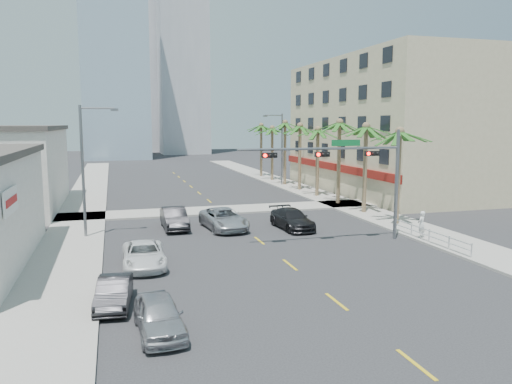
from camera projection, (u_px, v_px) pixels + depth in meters
ground at (319, 288)px, 23.83m from camera, size 260.00×260.00×0.00m
sidewalk_right at (353, 207)px, 46.15m from camera, size 4.00×120.00×0.15m
sidewalk_left at (79, 221)px, 39.58m from camera, size 4.00×120.00×0.15m
sidewalk_cross at (222, 210)px, 44.77m from camera, size 80.00×4.00×0.15m
building_right at (393, 126)px, 57.40m from camera, size 15.25×28.00×15.00m
tower_far_left at (114, 49)px, 108.82m from camera, size 14.00×14.00×48.00m
tower_far_right at (182, 36)px, 126.94m from camera, size 12.00×12.00×60.00m
tower_far_center at (133, 76)px, 139.16m from camera, size 16.00×16.00×42.00m
traffic_signal_mast at (354, 166)px, 32.30m from camera, size 11.12×0.54×7.20m
palm_tree_0 at (400, 133)px, 37.47m from camera, size 4.80×4.80×7.80m
palm_tree_1 at (366, 128)px, 42.38m from camera, size 4.80×4.80×8.16m
palm_tree_2 at (340, 124)px, 47.28m from camera, size 4.80×4.80×8.52m
palm_tree_3 at (318, 130)px, 52.33m from camera, size 4.80×4.80×7.80m
palm_tree_4 at (300, 127)px, 57.23m from camera, size 4.80×4.80×8.16m
palm_tree_5 at (285, 124)px, 62.13m from camera, size 4.80×4.80×8.52m
palm_tree_6 at (272, 129)px, 67.18m from camera, size 4.80×4.80×7.80m
palm_tree_7 at (261, 126)px, 72.08m from camera, size 4.80×4.80×8.16m
streetlight_left at (86, 164)px, 33.46m from camera, size 2.55×0.25×9.00m
streetlight_right at (280, 146)px, 62.34m from camera, size 2.55×0.25×9.00m
guardrail at (429, 234)px, 32.28m from camera, size 0.08×8.08×1.00m
car_parked_near at (159, 315)px, 18.55m from camera, size 1.88×4.19×1.40m
car_parked_mid at (114, 292)px, 21.27m from camera, size 1.75×3.96×1.27m
car_parked_far at (144, 255)px, 27.15m from camera, size 2.33×4.89×1.35m
car_lane_left at (174, 218)px, 37.05m from camera, size 1.75×4.84×1.59m
car_lane_center at (224, 219)px, 36.90m from camera, size 3.10×5.82×1.56m
car_lane_right at (292, 219)px, 37.07m from camera, size 2.39×5.20×1.47m
pedestrian at (421, 224)px, 33.55m from camera, size 0.78×0.70×1.80m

